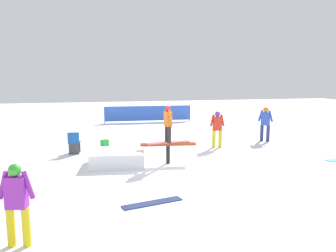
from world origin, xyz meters
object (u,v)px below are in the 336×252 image
Objects in this scene: loose_snowboard_navy at (152,203)px; folding_chair at (74,143)px; rail_feature at (168,146)px; bystander_red at (217,127)px; bystander_blue at (265,122)px; bystander_purple at (17,201)px; backpack_on_snow at (105,144)px; main_rider_on_rail at (168,125)px.

loose_snowboard_navy is 1.71× the size of folding_chair.
rail_feature is 1.24× the size of bystander_red.
bystander_blue is at bearing 35.57° from rail_feature.
bystander_purple is at bearing -125.68° from bystander_red.
loose_snowboard_navy is (-1.22, -3.51, -0.60)m from rail_feature.
loose_snowboard_navy is 6.77m from backpack_on_snow.
backpack_on_snow is (-2.04, 3.21, -0.44)m from rail_feature.
bystander_blue reaches higher than rail_feature.
bystander_red is 4.63× the size of backpack_on_snow.
folding_chair is (-2.04, 5.80, 0.40)m from loose_snowboard_navy.
bystander_blue is at bearing 139.57° from backpack_on_snow.
rail_feature is 3.76m from loose_snowboard_navy.
loose_snowboard_navy is at bearing -117.27° from bystander_red.
bystander_blue reaches higher than bystander_red.
bystander_purple is at bearing 84.45° from bystander_blue.
bystander_blue is (9.32, 7.81, 0.06)m from bystander_purple.
main_rider_on_rail is 1.00× the size of bystander_red.
folding_chair is at bearing 152.42° from rail_feature.
main_rider_on_rail is 4.10m from folding_chair.
rail_feature is 6.13m from bystander_blue.
rail_feature is 2.22× the size of folding_chair.
main_rider_on_rail reaches higher than rail_feature.
loose_snowboard_navy is at bearing 88.46° from bystander_blue.
bystander_blue is at bearing 31.25° from loose_snowboard_navy.
main_rider_on_rail reaches higher than bystander_red.
folding_chair is 2.59× the size of backpack_on_snow.
backpack_on_snow is (-0.82, 6.72, 0.16)m from loose_snowboard_navy.
folding_chair is (-5.92, 0.23, -0.47)m from bystander_red.
bystander_purple reaches higher than folding_chair.
bystander_blue reaches higher than loose_snowboard_navy.
bystander_purple is 3.16m from loose_snowboard_navy.
folding_chair is 1.55m from backpack_on_snow.
rail_feature is at bearing 0.00° from main_rider_on_rail.
folding_chair is at bearing 96.69° from loose_snowboard_navy.
bystander_blue is 1.08× the size of loose_snowboard_navy.
main_rider_on_rail is at bearing 72.59° from bystander_blue.
rail_feature is at bearing 72.59° from bystander_blue.
bystander_red is 6.83m from loose_snowboard_navy.
loose_snowboard_navy is 6.16m from folding_chair.
backpack_on_snow is at bearing 116.93° from main_rider_on_rail.
main_rider_on_rail is at bearing 63.82° from bystander_purple.
main_rider_on_rail is 1.79× the size of folding_chair.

